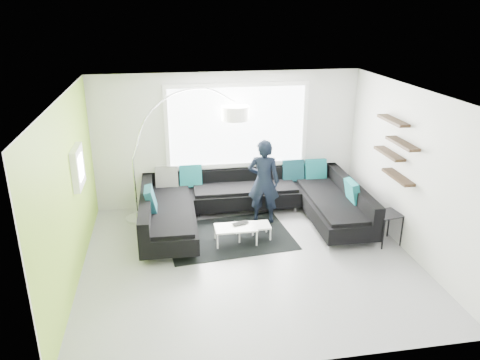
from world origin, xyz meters
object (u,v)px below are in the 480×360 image
(sectional_sofa, at_px, (252,206))
(laptop, at_px, (242,224))
(coffee_table, at_px, (245,232))
(arc_lamp, at_px, (133,159))
(side_table, at_px, (386,228))
(person, at_px, (264,182))

(sectional_sofa, bearing_deg, laptop, -116.03)
(sectional_sofa, relative_size, coffee_table, 4.40)
(arc_lamp, bearing_deg, coffee_table, -39.11)
(coffee_table, xyz_separation_m, side_table, (2.48, -0.52, 0.14))
(sectional_sofa, relative_size, arc_lamp, 1.65)
(sectional_sofa, height_order, coffee_table, sectional_sofa)
(side_table, bearing_deg, laptop, 168.52)
(sectional_sofa, distance_m, person, 0.53)
(side_table, bearing_deg, coffee_table, 168.27)
(laptop, bearing_deg, sectional_sofa, 42.83)
(arc_lamp, height_order, person, arc_lamp)
(person, relative_size, laptop, 4.67)
(sectional_sofa, bearing_deg, person, 27.97)
(arc_lamp, xyz_separation_m, laptop, (1.90, -1.21, -0.96))
(laptop, bearing_deg, coffee_table, -20.04)
(coffee_table, distance_m, laptop, 0.18)
(sectional_sofa, relative_size, laptop, 11.73)
(arc_lamp, height_order, side_table, arc_lamp)
(sectional_sofa, xyz_separation_m, arc_lamp, (-2.20, 0.61, 0.88))
(side_table, distance_m, person, 2.40)
(sectional_sofa, distance_m, arc_lamp, 2.45)
(arc_lamp, distance_m, side_table, 4.86)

